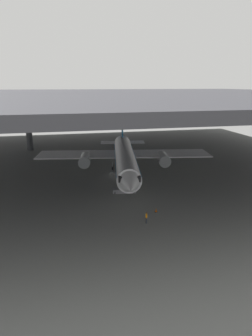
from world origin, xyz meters
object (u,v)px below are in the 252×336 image
Objects in this scene: crew_worker_near_nose at (146,217)px; traffic_cone_orange at (156,210)px; boarding_stairs at (124,188)px; crew_worker_by_stairs at (133,180)px; airplane_main at (125,157)px.

crew_worker_near_nose is 3.98m from traffic_cone_orange.
crew_worker_near_nose is (0.54, -12.01, 0.19)m from boarding_stairs.
boarding_stairs is 2.88× the size of crew_worker_by_stairs.
airplane_main is 11.32m from boarding_stairs.
crew_worker_by_stairs is at bearing 92.25° from traffic_cone_orange.
traffic_cone_orange is at bearing 51.94° from crew_worker_near_nose.
airplane_main reaches higher than crew_worker_by_stairs.
crew_worker_near_nose is at bearing -94.91° from airplane_main.
traffic_cone_orange is (2.96, -8.92, -0.45)m from boarding_stairs.
boarding_stairs is (-2.49, -10.66, -2.85)m from airplane_main.
airplane_main is 65.83× the size of traffic_cone_orange.
boarding_stairs reaches higher than traffic_cone_orange.
boarding_stairs is 9.41m from traffic_cone_orange.
boarding_stairs is at bearing -127.93° from crew_worker_by_stairs.
traffic_cone_orange is (0.47, -19.59, -3.31)m from airplane_main.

